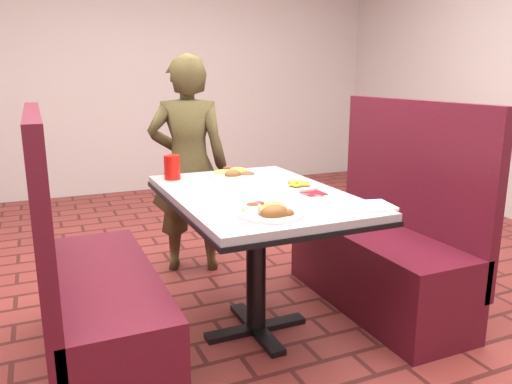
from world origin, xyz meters
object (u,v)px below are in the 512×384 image
far_dinner_plate (235,172)px  plantain_plate (298,185)px  dining_table (256,211)px  diner_person (189,166)px  booth_bench_right (383,250)px  near_dinner_plate (270,209)px  red_tumbler (172,167)px  booth_bench_left (93,300)px

far_dinner_plate → plantain_plate: bearing=-64.9°
dining_table → plantain_plate: size_ratio=6.04×
diner_person → plantain_plate: diner_person is taller
dining_table → far_dinner_plate: 0.42m
dining_table → booth_bench_right: booth_bench_right is taller
booth_bench_right → near_dinner_plate: 1.10m
far_dinner_plate → plantain_plate: (0.19, -0.40, -0.01)m
booth_bench_right → near_dinner_plate: bearing=-156.2°
plantain_plate → booth_bench_right: bearing=0.4°
diner_person → red_tumbler: 0.58m
red_tumbler → plantain_plate: bearing=-41.7°
booth_bench_left → near_dinner_plate: bearing=-30.6°
booth_bench_right → plantain_plate: booth_bench_right is taller
red_tumbler → booth_bench_right: bearing=-23.1°
dining_table → diner_person: diner_person is taller
diner_person → red_tumbler: bearing=85.8°
booth_bench_right → plantain_plate: 0.71m
near_dinner_plate → far_dinner_plate: size_ratio=0.95×
diner_person → plantain_plate: size_ratio=7.18×
near_dinner_plate → plantain_plate: 0.53m
far_dinner_plate → red_tumbler: red_tumbler is taller
booth_bench_left → red_tumbler: booth_bench_left is taller
booth_bench_left → diner_person: size_ratio=0.83×
near_dinner_plate → plantain_plate: (0.35, 0.40, -0.02)m
near_dinner_plate → plantain_plate: size_ratio=1.36×
booth_bench_right → red_tumbler: bearing=156.9°
diner_person → red_tumbler: diner_person is taller
plantain_plate → red_tumbler: bearing=138.3°
dining_table → far_dinner_plate: bearing=83.7°
plantain_plate → red_tumbler: 0.71m
dining_table → booth_bench_right: bearing=0.0°
booth_bench_left → far_dinner_plate: (0.84, 0.40, 0.45)m
booth_bench_right → booth_bench_left: bearing=180.0°
dining_table → diner_person: size_ratio=0.84×
booth_bench_left → booth_bench_right: size_ratio=1.00×
near_dinner_plate → plantain_plate: near_dinner_plate is taller
diner_person → far_dinner_plate: 0.60m
plantain_plate → near_dinner_plate: bearing=-131.1°
dining_table → far_dinner_plate: far_dinner_plate is taller
near_dinner_plate → dining_table: bearing=74.0°
far_dinner_plate → dining_table: bearing=-96.3°
booth_bench_right → red_tumbler: size_ratio=9.07×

